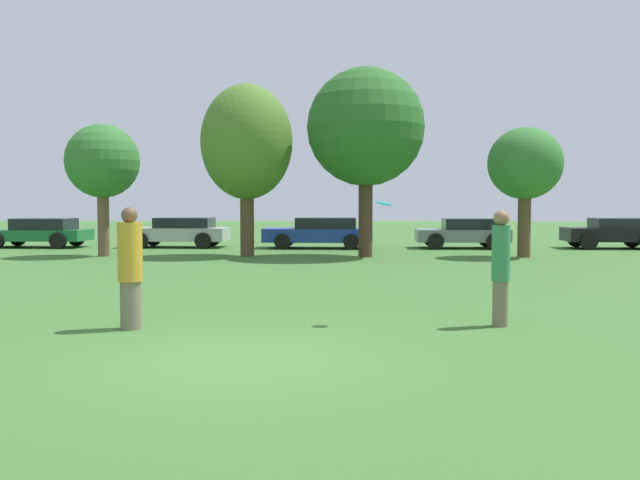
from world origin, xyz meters
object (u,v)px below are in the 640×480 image
object	(u,v)px
frisbee	(384,203)
tree_0	(102,162)
tree_2	(366,128)
parked_car_black	(613,232)
person_catcher	(501,266)
tree_1	(247,143)
tree_3	(525,165)
person_thrower	(130,268)
parked_car_blue	(320,232)
parked_car_silver	(179,231)
parked_car_grey	(464,232)
parked_car_green	(39,232)

from	to	relation	value
frisbee	tree_0	size ratio (longest dim) A/B	0.05
tree_2	parked_car_black	world-z (taller)	tree_2
person_catcher	tree_1	bearing A→B (deg)	-71.23
tree_2	tree_3	world-z (taller)	tree_2
tree_1	tree_2	xyz separation A→B (m)	(4.25, -0.30, 0.50)
person_thrower	person_catcher	bearing A→B (deg)	0.00
tree_3	parked_car_blue	bearing A→B (deg)	147.99
tree_3	parked_car_black	bearing A→B (deg)	43.05
tree_3	parked_car_black	xyz separation A→B (m)	(4.93, 4.60, -2.56)
tree_0	parked_car_blue	bearing A→B (deg)	30.12
parked_car_silver	parked_car_blue	size ratio (longest dim) A/B	0.94
frisbee	tree_1	world-z (taller)	tree_1
person_catcher	parked_car_grey	xyz separation A→B (m)	(2.77, 18.39, -0.30)
person_thrower	parked_car_blue	distance (m)	18.82
tree_0	parked_car_grey	distance (m)	14.73
tree_0	parked_car_black	size ratio (longest dim) A/B	1.22
tree_3	person_catcher	bearing A→B (deg)	-106.43
tree_0	tree_1	size ratio (longest dim) A/B	0.77
tree_1	parked_car_blue	bearing A→B (deg)	59.07
person_thrower	person_catcher	xyz separation A→B (m)	(5.79, 0.38, 0.01)
tree_1	parked_car_silver	world-z (taller)	tree_1
person_thrower	tree_2	size ratio (longest dim) A/B	0.28
tree_2	parked_car_silver	distance (m)	10.02
tree_3	parked_car_black	world-z (taller)	tree_3
frisbee	parked_car_black	size ratio (longest dim) A/B	0.06
tree_0	tree_2	size ratio (longest dim) A/B	0.71
tree_0	tree_3	xyz separation A→B (m)	(15.00, -0.10, -0.12)
tree_2	parked_car_grey	xyz separation A→B (m)	(4.33, 4.65, -3.90)
tree_3	parked_car_silver	distance (m)	14.51
tree_2	person_catcher	bearing A→B (deg)	-83.54
tree_1	tree_3	distance (m)	9.89
frisbee	parked_car_black	world-z (taller)	frisbee
tree_2	parked_car_green	distance (m)	15.08
frisbee	parked_car_silver	size ratio (longest dim) A/B	0.06
parked_car_blue	person_thrower	bearing A→B (deg)	84.47
frisbee	person_thrower	bearing A→B (deg)	-171.04
tree_0	parked_car_green	xyz separation A→B (m)	(-4.35, 4.70, -2.70)
tree_2	tree_3	size ratio (longest dim) A/B	1.46
person_thrower	tree_3	size ratio (longest dim) A/B	0.41
person_thrower	parked_car_grey	distance (m)	20.63
tree_0	parked_car_blue	world-z (taller)	tree_0
frisbee	tree_2	bearing A→B (deg)	88.84
tree_0	tree_3	bearing A→B (deg)	-0.40
tree_3	tree_2	bearing A→B (deg)	179.73
person_thrower	tree_1	world-z (taller)	tree_1
parked_car_silver	parked_car_grey	world-z (taller)	parked_car_silver
tree_3	parked_car_grey	size ratio (longest dim) A/B	1.18
parked_car_blue	parked_car_grey	size ratio (longest dim) A/B	1.19
tree_1	frisbee	bearing A→B (deg)	-73.89
parked_car_green	parked_car_black	bearing A→B (deg)	-178.31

